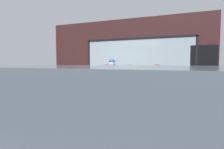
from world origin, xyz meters
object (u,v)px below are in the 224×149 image
(display_table_right, at_px, (163,86))
(parked_car, at_px, (139,147))
(display_table_left, at_px, (71,81))
(small_dog, at_px, (127,102))
(person_browsing, at_px, (112,80))

(display_table_right, xyz_separation_m, parked_car, (0.18, -4.37, 0.01))
(display_table_left, distance_m, parked_car, 5.69)
(small_dog, height_order, parked_car, parked_car)
(person_browsing, xyz_separation_m, small_dog, (0.57, -0.27, -0.60))
(display_table_right, height_order, person_browsing, person_browsing)
(display_table_right, bearing_deg, display_table_left, -179.98)
(display_table_left, xyz_separation_m, small_dog, (2.54, -0.90, -0.45))
(person_browsing, bearing_deg, display_table_right, -57.57)
(parked_car, bearing_deg, small_dog, 111.85)
(display_table_right, relative_size, person_browsing, 1.85)
(display_table_right, distance_m, person_browsing, 1.64)
(person_browsing, distance_m, parked_car, 4.10)
(parked_car, bearing_deg, display_table_left, 133.97)
(display_table_left, height_order, parked_car, parked_car)
(small_dog, distance_m, parked_car, 3.67)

